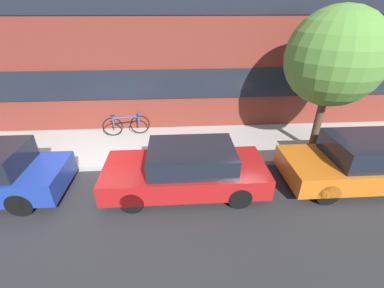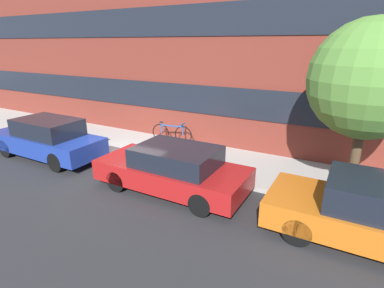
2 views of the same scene
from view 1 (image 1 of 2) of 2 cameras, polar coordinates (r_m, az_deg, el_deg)
name	(u,v)px [view 1 (image 1 of 2)]	position (r m, az deg, el deg)	size (l,w,h in m)	color
ground_plane	(92,171)	(8.58, -21.43, -5.62)	(56.00, 56.00, 0.00)	#2B2B2D
sidewalk_strip	(102,147)	(9.69, -19.33, -0.64)	(28.00, 2.80, 0.15)	#B2AFA8
rowhouse_facade	(94,11)	(10.36, -20.90, 25.97)	(28.00, 1.02, 8.71)	maroon
parked_car_red	(187,169)	(6.91, -1.17, -5.63)	(4.30, 1.79, 1.32)	#AD1919
parked_car_orange	(363,162)	(8.58, 33.70, -3.34)	(4.21, 1.81, 1.41)	#D16619
bicycle	(126,124)	(10.02, -14.37, 4.23)	(1.73, 0.44, 0.84)	black
street_tree	(334,58)	(8.87, 29.07, 16.37)	(2.83, 2.83, 4.46)	brown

